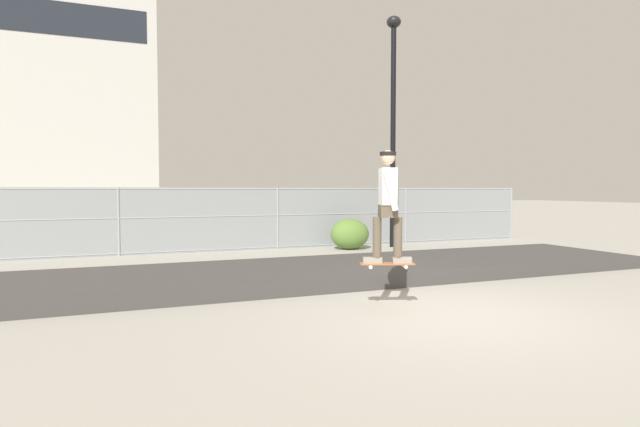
% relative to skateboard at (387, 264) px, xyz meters
% --- Properties ---
extents(ground_plane, '(120.00, 120.00, 0.00)m').
position_rel_skateboard_xyz_m(ground_plane, '(0.72, -0.60, -0.69)').
color(ground_plane, '#9E998E').
extents(gravel_berm, '(13.13, 2.84, 0.28)m').
position_rel_skateboard_xyz_m(gravel_berm, '(0.72, 2.77, -0.55)').
color(gravel_berm, '#3D3A38').
rests_on(gravel_berm, ground_plane).
extents(skateboard, '(0.82, 0.46, 0.07)m').
position_rel_skateboard_xyz_m(skateboard, '(0.00, 0.00, 0.00)').
color(skateboard, '#9E5B33').
extents(skater, '(0.71, 0.62, 1.66)m').
position_rel_skateboard_xyz_m(skater, '(0.00, 0.00, 0.95)').
color(skater, gray).
rests_on(skater, skateboard).
extents(chain_fence, '(17.88, 0.06, 1.85)m').
position_rel_skateboard_xyz_m(chain_fence, '(0.72, 8.01, 0.24)').
color(chain_fence, gray).
rests_on(chain_fence, ground_plane).
extents(street_lamp, '(0.44, 0.44, 7.09)m').
position_rel_skateboard_xyz_m(street_lamp, '(4.18, 7.18, 3.70)').
color(street_lamp, black).
rests_on(street_lamp, ground_plane).
extents(parked_car_near, '(4.56, 2.27, 1.66)m').
position_rel_skateboard_xyz_m(parked_car_near, '(-4.30, 10.99, 0.15)').
color(parked_car_near, '#474C54').
rests_on(parked_car_near, ground_plane).
extents(parked_car_mid, '(4.44, 2.03, 1.66)m').
position_rel_skateboard_xyz_m(parked_car_mid, '(1.62, 10.99, 0.15)').
color(parked_car_mid, '#566B4C').
rests_on(parked_car_mid, ground_plane).
extents(parked_car_far, '(4.51, 2.17, 1.66)m').
position_rel_skateboard_xyz_m(parked_car_far, '(7.17, 11.35, 0.15)').
color(parked_car_far, silver).
rests_on(parked_car_far, ground_plane).
extents(library_building, '(19.22, 10.76, 23.51)m').
position_rel_skateboard_xyz_m(library_building, '(-10.47, 41.43, 11.07)').
color(library_building, '#B2AFA8').
rests_on(library_building, ground_plane).
extents(shrub_left, '(1.18, 0.97, 0.91)m').
position_rel_skateboard_xyz_m(shrub_left, '(2.69, 7.10, -0.23)').
color(shrub_left, '#567A33').
rests_on(shrub_left, ground_plane).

